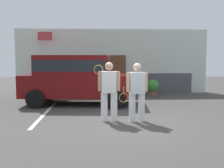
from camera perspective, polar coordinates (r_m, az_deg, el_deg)
The scene contains 8 objects.
ground_plane at distance 7.98m, azimuth 3.07°, elevation -8.35°, with size 40.00×40.00×0.00m, color #423F3D.
parking_stripe_0 at distance 9.57m, azimuth -14.28°, elevation -6.16°, with size 0.12×4.40×0.01m, color silver.
house_frontage at distance 14.65m, azimuth 0.13°, elevation 4.51°, with size 10.54×0.40×3.52m.
parked_suv at distance 11.07m, azimuth -7.73°, elevation 1.50°, with size 4.75×2.48×2.05m.
tennis_player_man at distance 8.00m, azimuth -0.67°, elevation -1.42°, with size 0.80×0.30×1.81m.
tennis_player_woman at distance 7.99m, azimuth 5.40°, elevation -1.63°, with size 0.92×0.32×1.78m.
potted_plant_by_porch at distance 13.64m, azimuth 8.80°, elevation -0.62°, with size 0.64×0.64×0.85m.
flag_pole at distance 14.42m, azimuth -15.14°, elevation 6.91°, with size 0.80×0.08×3.37m.
Camera 1 is at (-0.86, -7.70, 1.90)m, focal length 42.15 mm.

